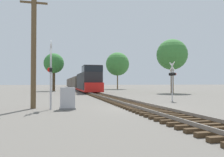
{
  "coord_description": "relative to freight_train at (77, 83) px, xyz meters",
  "views": [
    {
      "loc": [
        -5.57,
        -14.2,
        1.74
      ],
      "look_at": [
        1.17,
        12.58,
        2.31
      ],
      "focal_mm": 35.0,
      "sensor_mm": 36.0,
      "label": 1
    }
  ],
  "objects": [
    {
      "name": "utility_pole",
      "position": [
        -7.14,
        -49.47,
        2.16
      ],
      "size": [
        1.8,
        0.35,
        7.87
      ],
      "color": "brown",
      "rests_on": "ground"
    },
    {
      "name": "tree_deep_background",
      "position": [
        11.04,
        -5.59,
        5.27
      ],
      "size": [
        6.61,
        6.61,
        10.44
      ],
      "color": "brown",
      "rests_on": "ground"
    },
    {
      "name": "ground_plane",
      "position": [
        0.0,
        -51.0,
        -1.86
      ],
      "size": [
        400.0,
        400.0,
        0.0
      ],
      "primitive_type": "plane",
      "color": "#666059"
    },
    {
      "name": "tree_far_right",
      "position": [
        13.75,
        -31.13,
        4.8
      ],
      "size": [
        5.31,
        5.31,
        9.34
      ],
      "color": "brown",
      "rests_on": "ground"
    },
    {
      "name": "freight_train",
      "position": [
        0.0,
        0.0,
        0.0
      ],
      "size": [
        3.01,
        67.62,
        4.61
      ],
      "color": "#232326",
      "rests_on": "ground"
    },
    {
      "name": "relay_cabinet",
      "position": [
        -4.9,
        -50.59,
        -1.14
      ],
      "size": [
        1.04,
        0.65,
        1.45
      ],
      "color": "slate",
      "rests_on": "ground"
    },
    {
      "name": "crossing_signal_near",
      "position": [
        -6.01,
        -50.34,
        0.66
      ],
      "size": [
        0.35,
        1.0,
        4.48
      ],
      "rotation": [
        0.0,
        0.0,
        -1.53
      ],
      "color": "#B7B7BC",
      "rests_on": "ground"
    },
    {
      "name": "rail_track_bed",
      "position": [
        0.0,
        -51.0,
        -1.72
      ],
      "size": [
        2.6,
        160.0,
        0.31
      ],
      "color": "#42301E",
      "rests_on": "ground"
    },
    {
      "name": "crossing_signal_far",
      "position": [
        5.29,
        -46.11,
        0.54
      ],
      "size": [
        0.35,
        1.0,
        3.82
      ],
      "rotation": [
        0.0,
        0.0,
        1.6
      ],
      "color": "#B7B7BC",
      "rests_on": "ground"
    },
    {
      "name": "tree_mid_background",
      "position": [
        -6.3,
        -15.87,
        4.14
      ],
      "size": [
        4.35,
        4.35,
        8.25
      ],
      "color": "#473521",
      "rests_on": "ground"
    }
  ]
}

